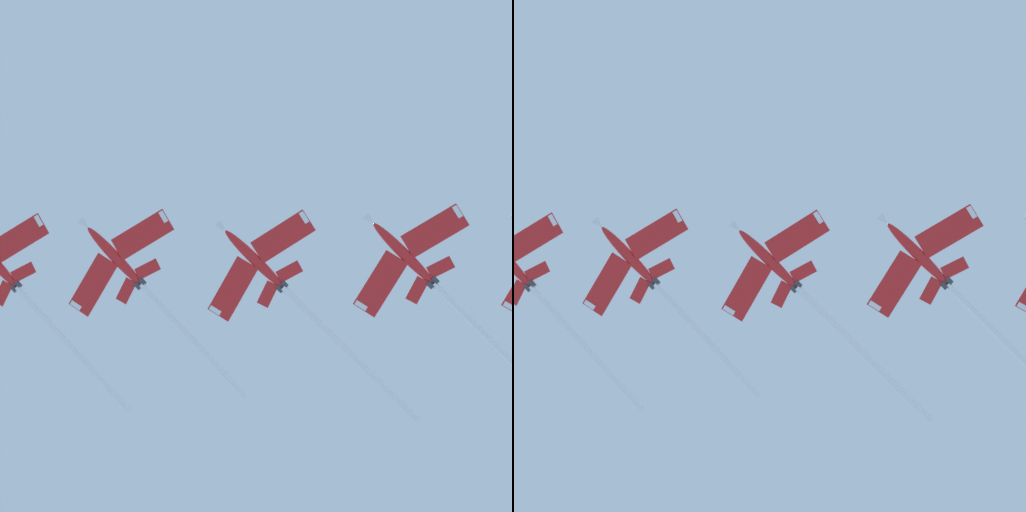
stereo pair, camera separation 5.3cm
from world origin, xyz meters
The scene contains 4 objects.
jet_lead centered at (14.32, -11.64, 144.25)m, with size 28.25×29.33×10.02m.
jet_second centered at (12.35, -30.28, 141.46)m, with size 26.55×27.48×9.73m.
jet_third centered at (13.10, -52.96, 137.74)m, with size 28.97×30.89×10.41m.
jet_fourth centered at (9.21, -71.80, 133.81)m, with size 27.56×28.56×9.52m.
Camera 2 is at (-9.94, -47.26, 1.65)m, focal length 67.09 mm.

